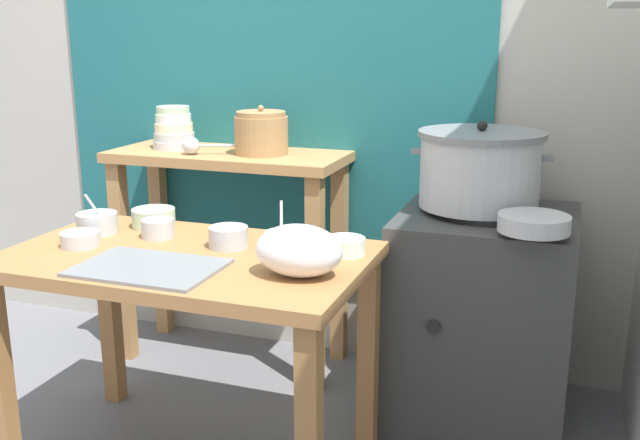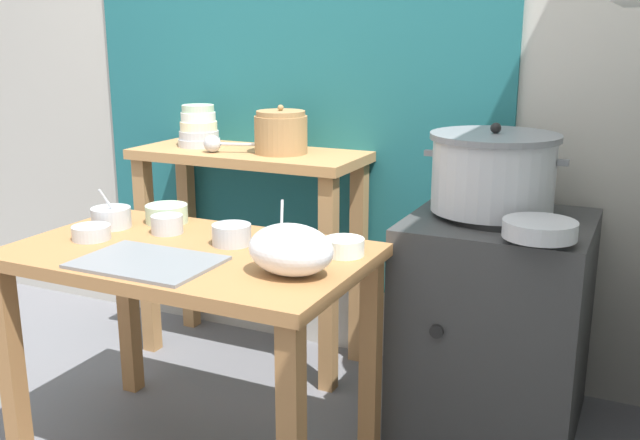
{
  "view_description": "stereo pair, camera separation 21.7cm",
  "coord_description": "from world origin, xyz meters",
  "px_view_note": "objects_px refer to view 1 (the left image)",
  "views": [
    {
      "loc": [
        1.08,
        -1.76,
        1.37
      ],
      "look_at": [
        0.39,
        0.22,
        0.82
      ],
      "focal_mm": 40.41,
      "sensor_mm": 36.0,
      "label": 1
    },
    {
      "loc": [
        1.28,
        -1.68,
        1.37
      ],
      "look_at": [
        0.39,
        0.22,
        0.82
      ],
      "focal_mm": 40.41,
      "sensor_mm": 36.0,
      "label": 2
    }
  ],
  "objects_px": {
    "prep_bowl_2": "(287,241)",
    "bowl_stack_enamel": "(174,130)",
    "ladle": "(194,146)",
    "prep_bowl_6": "(154,217)",
    "prep_bowl_4": "(345,245)",
    "plastic_bag": "(299,250)",
    "stove_block": "(482,316)",
    "prep_bowl_0": "(97,222)",
    "prep_table": "(188,288)",
    "prep_bowl_5": "(80,238)",
    "prep_bowl_3": "(158,228)",
    "wide_pan": "(534,223)",
    "serving_tray": "(148,268)",
    "back_shelf_table": "(229,205)",
    "clay_pot": "(261,133)",
    "prep_bowl_1": "(228,236)",
    "steamer_pot": "(480,169)"
  },
  "relations": [
    {
      "from": "prep_table",
      "to": "prep_bowl_3",
      "type": "height_order",
      "value": "prep_bowl_3"
    },
    {
      "from": "prep_bowl_2",
      "to": "prep_table",
      "type": "bearing_deg",
      "value": -158.79
    },
    {
      "from": "serving_tray",
      "to": "prep_bowl_0",
      "type": "xyz_separation_m",
      "value": [
        -0.37,
        0.27,
        0.03
      ]
    },
    {
      "from": "serving_tray",
      "to": "prep_bowl_1",
      "type": "relative_size",
      "value": 3.25
    },
    {
      "from": "prep_bowl_2",
      "to": "prep_bowl_4",
      "type": "bearing_deg",
      "value": 13.32
    },
    {
      "from": "wide_pan",
      "to": "prep_bowl_2",
      "type": "height_order",
      "value": "prep_bowl_2"
    },
    {
      "from": "steamer_pot",
      "to": "prep_bowl_5",
      "type": "xyz_separation_m",
      "value": [
        -1.13,
        -0.69,
        -0.17
      ]
    },
    {
      "from": "plastic_bag",
      "to": "wide_pan",
      "type": "relative_size",
      "value": 1.13
    },
    {
      "from": "prep_bowl_2",
      "to": "bowl_stack_enamel",
      "type": "bearing_deg",
      "value": 139.25
    },
    {
      "from": "serving_tray",
      "to": "ladle",
      "type": "bearing_deg",
      "value": 110.21
    },
    {
      "from": "clay_pot",
      "to": "prep_bowl_1",
      "type": "distance_m",
      "value": 0.72
    },
    {
      "from": "steamer_pot",
      "to": "prep_bowl_0",
      "type": "height_order",
      "value": "steamer_pot"
    },
    {
      "from": "prep_bowl_6",
      "to": "prep_table",
      "type": "bearing_deg",
      "value": -42.3
    },
    {
      "from": "prep_bowl_5",
      "to": "prep_bowl_3",
      "type": "bearing_deg",
      "value": 43.24
    },
    {
      "from": "bowl_stack_enamel",
      "to": "plastic_bag",
      "type": "xyz_separation_m",
      "value": [
        0.88,
        -0.85,
        -0.19
      ]
    },
    {
      "from": "prep_bowl_0",
      "to": "prep_bowl_3",
      "type": "height_order",
      "value": "prep_bowl_0"
    },
    {
      "from": "back_shelf_table",
      "to": "prep_bowl_3",
      "type": "relative_size",
      "value": 9.13
    },
    {
      "from": "prep_bowl_4",
      "to": "prep_bowl_6",
      "type": "bearing_deg",
      "value": 173.49
    },
    {
      "from": "prep_bowl_4",
      "to": "prep_bowl_6",
      "type": "distance_m",
      "value": 0.72
    },
    {
      "from": "prep_bowl_1",
      "to": "prep_bowl_2",
      "type": "xyz_separation_m",
      "value": [
        0.19,
        0.01,
        -0.0
      ]
    },
    {
      "from": "back_shelf_table",
      "to": "prep_bowl_0",
      "type": "relative_size",
      "value": 6.8
    },
    {
      "from": "prep_bowl_2",
      "to": "clay_pot",
      "type": "bearing_deg",
      "value": 119.56
    },
    {
      "from": "steamer_pot",
      "to": "prep_bowl_1",
      "type": "xyz_separation_m",
      "value": [
        -0.69,
        -0.55,
        -0.16
      ]
    },
    {
      "from": "stove_block",
      "to": "wide_pan",
      "type": "xyz_separation_m",
      "value": [
        0.16,
        -0.25,
        0.42
      ]
    },
    {
      "from": "prep_bowl_0",
      "to": "prep_bowl_3",
      "type": "bearing_deg",
      "value": 5.74
    },
    {
      "from": "prep_bowl_1",
      "to": "prep_bowl_6",
      "type": "height_order",
      "value": "prep_bowl_1"
    },
    {
      "from": "stove_block",
      "to": "prep_bowl_3",
      "type": "bearing_deg",
      "value": -153.03
    },
    {
      "from": "steamer_pot",
      "to": "prep_bowl_0",
      "type": "bearing_deg",
      "value": -154.94
    },
    {
      "from": "plastic_bag",
      "to": "prep_bowl_5",
      "type": "distance_m",
      "value": 0.75
    },
    {
      "from": "plastic_bag",
      "to": "stove_block",
      "type": "bearing_deg",
      "value": 58.85
    },
    {
      "from": "prep_bowl_4",
      "to": "prep_bowl_0",
      "type": "bearing_deg",
      "value": -176.61
    },
    {
      "from": "prep_bowl_3",
      "to": "prep_bowl_5",
      "type": "relative_size",
      "value": 0.86
    },
    {
      "from": "back_shelf_table",
      "to": "prep_bowl_0",
      "type": "xyz_separation_m",
      "value": [
        -0.16,
        -0.66,
        0.08
      ]
    },
    {
      "from": "wide_pan",
      "to": "prep_bowl_5",
      "type": "relative_size",
      "value": 1.78
    },
    {
      "from": "stove_block",
      "to": "prep_bowl_0",
      "type": "bearing_deg",
      "value": -156.45
    },
    {
      "from": "prep_table",
      "to": "prep_bowl_5",
      "type": "xyz_separation_m",
      "value": [
        -0.35,
        -0.04,
        0.14
      ]
    },
    {
      "from": "plastic_bag",
      "to": "serving_tray",
      "type": "bearing_deg",
      "value": -167.57
    },
    {
      "from": "stove_block",
      "to": "prep_bowl_1",
      "type": "xyz_separation_m",
      "value": [
        -0.73,
        -0.53,
        0.37
      ]
    },
    {
      "from": "back_shelf_table",
      "to": "ladle",
      "type": "distance_m",
      "value": 0.29
    },
    {
      "from": "wide_pan",
      "to": "prep_bowl_1",
      "type": "distance_m",
      "value": 0.94
    },
    {
      "from": "stove_block",
      "to": "bowl_stack_enamel",
      "type": "relative_size",
      "value": 4.41
    },
    {
      "from": "ladle",
      "to": "prep_bowl_4",
      "type": "distance_m",
      "value": 0.96
    },
    {
      "from": "bowl_stack_enamel",
      "to": "prep_bowl_3",
      "type": "relative_size",
      "value": 1.68
    },
    {
      "from": "stove_block",
      "to": "prep_bowl_1",
      "type": "relative_size",
      "value": 6.33
    },
    {
      "from": "prep_bowl_1",
      "to": "prep_bowl_4",
      "type": "xyz_separation_m",
      "value": [
        0.36,
        0.05,
        -0.01
      ]
    },
    {
      "from": "ladle",
      "to": "prep_bowl_6",
      "type": "bearing_deg",
      "value": -80.33
    },
    {
      "from": "bowl_stack_enamel",
      "to": "ladle",
      "type": "relative_size",
      "value": 0.66
    },
    {
      "from": "stove_block",
      "to": "prep_bowl_4",
      "type": "distance_m",
      "value": 0.71
    },
    {
      "from": "prep_bowl_6",
      "to": "prep_bowl_4",
      "type": "bearing_deg",
      "value": -6.51
    },
    {
      "from": "clay_pot",
      "to": "prep_bowl_3",
      "type": "relative_size",
      "value": 2.0
    }
  ]
}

